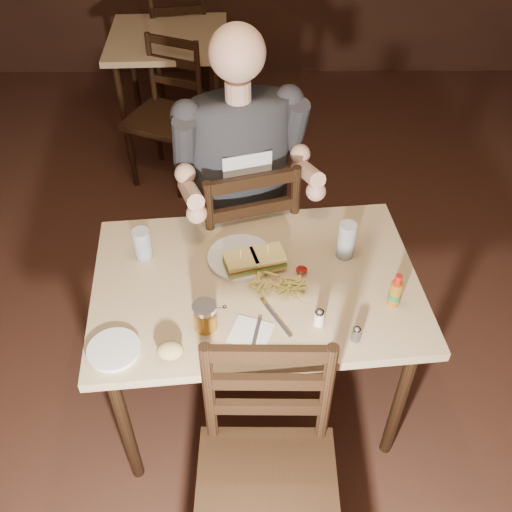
{
  "coord_description": "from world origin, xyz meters",
  "views": [
    {
      "loc": [
        0.13,
        -1.41,
        2.32
      ],
      "look_at": [
        0.14,
        0.15,
        0.85
      ],
      "focal_mm": 40.0,
      "sensor_mm": 36.0,
      "label": 1
    }
  ],
  "objects_px": {
    "main_table": "(256,295)",
    "bg_chair_far": "(179,43)",
    "side_plate": "(114,350)",
    "glass_right": "(346,240)",
    "diner": "(242,150)",
    "syrup_dispenser": "(205,316)",
    "chair_far": "(241,236)",
    "bg_table": "(169,48)",
    "chair_near": "(267,494)",
    "dinner_plate": "(241,258)",
    "bg_chair_near": "(164,118)",
    "hot_sauce": "(396,290)",
    "glass_left": "(142,244)"
  },
  "relations": [
    {
      "from": "diner",
      "to": "side_plate",
      "type": "xyz_separation_m",
      "value": [
        -0.42,
        -0.84,
        -0.24
      ]
    },
    {
      "from": "bg_table",
      "to": "chair_near",
      "type": "height_order",
      "value": "chair_near"
    },
    {
      "from": "glass_right",
      "to": "hot_sauce",
      "type": "bearing_deg",
      "value": -60.49
    },
    {
      "from": "glass_right",
      "to": "side_plate",
      "type": "distance_m",
      "value": 0.96
    },
    {
      "from": "chair_far",
      "to": "dinner_plate",
      "type": "xyz_separation_m",
      "value": [
        0.01,
        -0.45,
        0.28
      ]
    },
    {
      "from": "chair_far",
      "to": "dinner_plate",
      "type": "distance_m",
      "value": 0.53
    },
    {
      "from": "glass_right",
      "to": "diner",
      "type": "bearing_deg",
      "value": 137.28
    },
    {
      "from": "bg_chair_far",
      "to": "glass_left",
      "type": "distance_m",
      "value": 2.75
    },
    {
      "from": "bg_chair_far",
      "to": "hot_sauce",
      "type": "bearing_deg",
      "value": 98.51
    },
    {
      "from": "bg_chair_far",
      "to": "glass_right",
      "type": "distance_m",
      "value": 2.9
    },
    {
      "from": "side_plate",
      "to": "bg_chair_far",
      "type": "bearing_deg",
      "value": 91.85
    },
    {
      "from": "chair_far",
      "to": "chair_near",
      "type": "bearing_deg",
      "value": 78.13
    },
    {
      "from": "main_table",
      "to": "side_plate",
      "type": "height_order",
      "value": "side_plate"
    },
    {
      "from": "bg_table",
      "to": "glass_right",
      "type": "distance_m",
      "value": 2.37
    },
    {
      "from": "glass_right",
      "to": "dinner_plate",
      "type": "bearing_deg",
      "value": -176.81
    },
    {
      "from": "bg_chair_far",
      "to": "syrup_dispenser",
      "type": "xyz_separation_m",
      "value": [
        0.4,
        -3.09,
        0.33
      ]
    },
    {
      "from": "diner",
      "to": "dinner_plate",
      "type": "relative_size",
      "value": 4.0
    },
    {
      "from": "chair_far",
      "to": "bg_chair_near",
      "type": "distance_m",
      "value": 1.31
    },
    {
      "from": "main_table",
      "to": "bg_chair_far",
      "type": "relative_size",
      "value": 1.32
    },
    {
      "from": "bg_chair_near",
      "to": "chair_near",
      "type": "bearing_deg",
      "value": -52.88
    },
    {
      "from": "bg_table",
      "to": "chair_near",
      "type": "bearing_deg",
      "value": -78.51
    },
    {
      "from": "glass_left",
      "to": "glass_right",
      "type": "relative_size",
      "value": 0.83
    },
    {
      "from": "chair_near",
      "to": "hot_sauce",
      "type": "relative_size",
      "value": 6.97
    },
    {
      "from": "syrup_dispenser",
      "to": "hot_sauce",
      "type": "bearing_deg",
      "value": 3.33
    },
    {
      "from": "main_table",
      "to": "diner",
      "type": "xyz_separation_m",
      "value": [
        -0.05,
        0.51,
        0.33
      ]
    },
    {
      "from": "chair_near",
      "to": "diner",
      "type": "height_order",
      "value": "diner"
    },
    {
      "from": "chair_far",
      "to": "syrup_dispenser",
      "type": "distance_m",
      "value": 0.86
    },
    {
      "from": "main_table",
      "to": "side_plate",
      "type": "bearing_deg",
      "value": -145.32
    },
    {
      "from": "diner",
      "to": "dinner_plate",
      "type": "bearing_deg",
      "value": -107.12
    },
    {
      "from": "chair_far",
      "to": "side_plate",
      "type": "height_order",
      "value": "chair_far"
    },
    {
      "from": "bg_chair_far",
      "to": "dinner_plate",
      "type": "bearing_deg",
      "value": 89.39
    },
    {
      "from": "chair_far",
      "to": "glass_right",
      "type": "distance_m",
      "value": 0.69
    },
    {
      "from": "bg_chair_far",
      "to": "chair_near",
      "type": "bearing_deg",
      "value": 88.39
    },
    {
      "from": "bg_table",
      "to": "diner",
      "type": "height_order",
      "value": "diner"
    },
    {
      "from": "side_plate",
      "to": "syrup_dispenser",
      "type": "bearing_deg",
      "value": 19.44
    },
    {
      "from": "main_table",
      "to": "chair_far",
      "type": "xyz_separation_m",
      "value": [
        -0.07,
        0.56,
        -0.19
      ]
    },
    {
      "from": "main_table",
      "to": "bg_table",
      "type": "distance_m",
      "value": 2.39
    },
    {
      "from": "bg_table",
      "to": "main_table",
      "type": "bearing_deg",
      "value": -75.88
    },
    {
      "from": "syrup_dispenser",
      "to": "side_plate",
      "type": "distance_m",
      "value": 0.32
    },
    {
      "from": "main_table",
      "to": "dinner_plate",
      "type": "height_order",
      "value": "dinner_plate"
    },
    {
      "from": "chair_far",
      "to": "syrup_dispenser",
      "type": "relative_size",
      "value": 9.15
    },
    {
      "from": "chair_near",
      "to": "dinner_plate",
      "type": "bearing_deg",
      "value": 97.16
    },
    {
      "from": "bg_table",
      "to": "hot_sauce",
      "type": "bearing_deg",
      "value": -66.1
    },
    {
      "from": "main_table",
      "to": "bg_chair_far",
      "type": "bearing_deg",
      "value": 101.49
    },
    {
      "from": "bg_table",
      "to": "bg_chair_far",
      "type": "bearing_deg",
      "value": 90.0
    },
    {
      "from": "bg_chair_far",
      "to": "chair_far",
      "type": "bearing_deg",
      "value": 91.19
    },
    {
      "from": "bg_chair_far",
      "to": "dinner_plate",
      "type": "xyz_separation_m",
      "value": [
        0.52,
        -2.75,
        0.29
      ]
    },
    {
      "from": "bg_table",
      "to": "chair_far",
      "type": "bearing_deg",
      "value": -73.7
    },
    {
      "from": "glass_right",
      "to": "chair_near",
      "type": "bearing_deg",
      "value": -110.95
    },
    {
      "from": "diner",
      "to": "bg_chair_far",
      "type": "bearing_deg",
      "value": 86.24
    }
  ]
}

